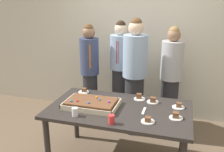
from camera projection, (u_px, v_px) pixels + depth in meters
name	position (u px, v px, depth m)	size (l,w,h in m)	color
interior_back_panel	(144.00, 31.00, 4.26)	(8.00, 0.12, 3.00)	beige
party_table	(119.00, 115.00, 3.05)	(1.71, 0.98, 0.77)	#2D2826
sheet_cake	(92.00, 103.00, 3.06)	(0.65, 0.43, 0.10)	beige
plated_slice_near_left	(176.00, 116.00, 2.76)	(0.15, 0.15, 0.07)	white
plated_slice_near_right	(84.00, 91.00, 3.51)	(0.15, 0.15, 0.06)	white
plated_slice_far_left	(179.00, 106.00, 3.03)	(0.15, 0.15, 0.06)	white
plated_slice_far_right	(139.00, 97.00, 3.28)	(0.15, 0.15, 0.08)	white
plated_slice_center_front	(148.00, 120.00, 2.68)	(0.15, 0.15, 0.06)	white
plated_slice_center_back	(153.00, 101.00, 3.17)	(0.15, 0.15, 0.07)	white
drink_cup_nearest	(75.00, 112.00, 2.81)	(0.07, 0.07, 0.10)	white
drink_cup_middle	(111.00, 119.00, 2.64)	(0.07, 0.07, 0.10)	red
cake_server_utensil	(144.00, 111.00, 2.94)	(0.03, 0.20, 0.01)	silver
person_serving_front	(171.00, 78.00, 3.89)	(0.34, 0.34, 1.65)	#28282D
person_green_shirt_behind	(120.00, 70.00, 4.17)	(0.35, 0.35, 1.70)	#28282D
person_striped_tie_right	(90.00, 72.00, 4.12)	(0.31, 0.31, 1.66)	#28282D
person_far_right_suit	(135.00, 76.00, 3.73)	(0.36, 0.36, 1.78)	#28282D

